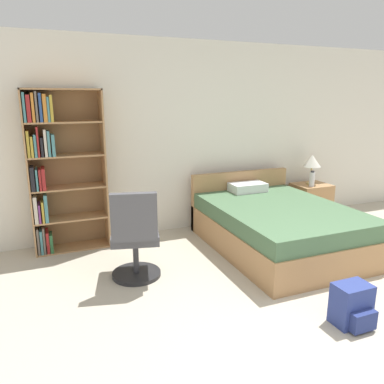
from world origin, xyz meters
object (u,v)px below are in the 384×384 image
(nightstand, at_px, (310,201))
(water_bottle, at_px, (312,179))
(office_chair, at_px, (135,239))
(table_lamp, at_px, (312,161))
(bookshelf, at_px, (56,168))
(backpack_blue, at_px, (352,306))
(bed, at_px, (276,225))

(nightstand, bearing_deg, water_bottle, -131.15)
(office_chair, bearing_deg, table_lamp, 19.07)
(bookshelf, bearing_deg, water_bottle, -3.58)
(bookshelf, relative_size, office_chair, 1.99)
(bookshelf, relative_size, backpack_blue, 5.50)
(bed, distance_m, office_chair, 1.87)
(nightstand, xyz_separation_m, table_lamp, (-0.01, 0.02, 0.63))
(table_lamp, bearing_deg, water_bottle, -122.86)
(nightstand, relative_size, table_lamp, 1.19)
(office_chair, distance_m, water_bottle, 3.09)
(backpack_blue, bearing_deg, bookshelf, 129.46)
(bed, bearing_deg, office_chair, -173.36)
(office_chair, relative_size, table_lamp, 2.14)
(water_bottle, relative_size, backpack_blue, 0.68)
(water_bottle, bearing_deg, table_lamp, 57.14)
(office_chair, relative_size, water_bottle, 4.07)
(table_lamp, bearing_deg, backpack_blue, -121.91)
(bookshelf, distance_m, office_chair, 1.44)
(bookshelf, relative_size, table_lamp, 4.27)
(office_chair, relative_size, nightstand, 1.81)
(bed, bearing_deg, table_lamp, 35.21)
(office_chair, relative_size, backpack_blue, 2.76)
(nightstand, height_order, water_bottle, water_bottle)
(bed, xyz_separation_m, water_bottle, (1.10, 0.70, 0.37))
(bookshelf, bearing_deg, nightstand, -1.76)
(table_lamp, bearing_deg, nightstand, -54.21)
(table_lamp, relative_size, backpack_blue, 1.29)
(bed, relative_size, nightstand, 3.83)
(office_chair, xyz_separation_m, nightstand, (3.05, 1.03, -0.18))
(bookshelf, distance_m, water_bottle, 3.63)
(bookshelf, relative_size, bed, 0.94)
(bed, bearing_deg, nightstand, 34.30)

